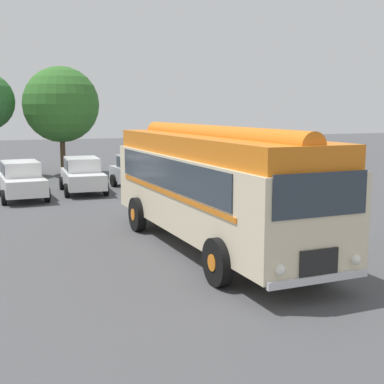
% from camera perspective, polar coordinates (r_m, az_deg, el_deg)
% --- Properties ---
extents(ground_plane, '(120.00, 120.00, 0.00)m').
position_cam_1_polar(ground_plane, '(15.63, 2.06, -5.72)').
color(ground_plane, '#474749').
extents(vintage_bus, '(3.09, 10.20, 3.49)m').
position_cam_1_polar(vintage_bus, '(15.02, 2.12, 1.05)').
color(vintage_bus, beige).
rests_on(vintage_bus, ground).
extents(car_near_left, '(2.10, 4.27, 1.66)m').
position_cam_1_polar(car_near_left, '(24.80, -17.73, 1.24)').
color(car_near_left, silver).
rests_on(car_near_left, ground).
extents(car_mid_left, '(2.13, 4.28, 1.66)m').
position_cam_1_polar(car_mid_left, '(26.03, -11.60, 1.82)').
color(car_mid_left, silver).
rests_on(car_mid_left, ground).
extents(car_mid_right, '(2.25, 4.34, 1.66)m').
position_cam_1_polar(car_mid_right, '(26.77, -5.75, 2.14)').
color(car_mid_right, '#B7BABF').
rests_on(car_mid_right, ground).
extents(tree_right_of_centre, '(4.51, 4.51, 6.49)m').
position_cam_1_polar(tree_right_of_centre, '(33.31, -14.09, 9.10)').
color(tree_right_of_centre, '#4C3823').
rests_on(tree_right_of_centre, ground).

